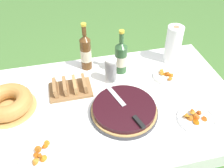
# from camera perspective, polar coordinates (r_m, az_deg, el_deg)

# --- Properties ---
(ground_plane) EXTENTS (16.00, 16.00, 0.00)m
(ground_plane) POSITION_cam_1_polar(r_m,az_deg,el_deg) (2.03, -0.92, -18.15)
(ground_plane) COLOR #4C7A38
(garden_table) EXTENTS (1.57, 0.95, 0.68)m
(garden_table) POSITION_cam_1_polar(r_m,az_deg,el_deg) (1.53, -1.16, -6.20)
(garden_table) COLOR #A87A47
(garden_table) RESTS_ON ground_plane
(tablecloth) EXTENTS (1.58, 0.96, 0.10)m
(tablecloth) POSITION_cam_1_polar(r_m,az_deg,el_deg) (1.49, -1.19, -4.82)
(tablecloth) COLOR white
(tablecloth) RESTS_ON garden_table
(berry_tart) EXTENTS (0.38, 0.38, 0.06)m
(berry_tart) POSITION_cam_1_polar(r_m,az_deg,el_deg) (1.41, 2.77, -5.89)
(berry_tart) COLOR #38383D
(berry_tart) RESTS_ON tablecloth
(serving_knife) EXTENTS (0.13, 0.37, 0.01)m
(serving_knife) POSITION_cam_1_polar(r_m,az_deg,el_deg) (1.36, 3.48, -5.66)
(serving_knife) COLOR silver
(serving_knife) RESTS_ON berry_tart
(bundt_cake) EXTENTS (0.31, 0.31, 0.10)m
(bundt_cake) POSITION_cam_1_polar(r_m,az_deg,el_deg) (1.54, -22.82, -3.90)
(bundt_cake) COLOR tan
(bundt_cake) RESTS_ON tablecloth
(cup_stack) EXTENTS (0.07, 0.07, 0.18)m
(cup_stack) POSITION_cam_1_polar(r_m,az_deg,el_deg) (1.57, -0.27, 3.15)
(cup_stack) COLOR white
(cup_stack) RESTS_ON tablecloth
(cider_bottle_green) EXTENTS (0.08, 0.08, 0.31)m
(cider_bottle_green) POSITION_cam_1_polar(r_m,az_deg,el_deg) (1.64, 2.07, 6.17)
(cider_bottle_green) COLOR #2D562D
(cider_bottle_green) RESTS_ON tablecloth
(cider_bottle_amber) EXTENTS (0.07, 0.07, 0.34)m
(cider_bottle_amber) POSITION_cam_1_polar(r_m,az_deg,el_deg) (1.68, -6.01, 7.29)
(cider_bottle_amber) COLOR brown
(cider_bottle_amber) RESTS_ON tablecloth
(snack_plate_near) EXTENTS (0.19, 0.19, 0.05)m
(snack_plate_near) POSITION_cam_1_polar(r_m,az_deg,el_deg) (1.69, 12.52, 1.91)
(snack_plate_near) COLOR white
(snack_plate_near) RESTS_ON tablecloth
(snack_plate_left) EXTENTS (0.21, 0.21, 0.06)m
(snack_plate_left) POSITION_cam_1_polar(r_m,az_deg,el_deg) (1.46, 18.62, -7.46)
(snack_plate_left) COLOR white
(snack_plate_left) RESTS_ON tablecloth
(snack_plate_right) EXTENTS (0.22, 0.22, 0.06)m
(snack_plate_right) POSITION_cam_1_polar(r_m,az_deg,el_deg) (1.29, -15.99, -15.27)
(snack_plate_right) COLOR white
(snack_plate_right) RESTS_ON tablecloth
(paper_towel_roll) EXTENTS (0.11, 0.11, 0.27)m
(paper_towel_roll) POSITION_cam_1_polar(r_m,az_deg,el_deg) (1.78, 13.81, 8.73)
(paper_towel_roll) COLOR white
(paper_towel_roll) RESTS_ON tablecloth
(bread_board) EXTENTS (0.26, 0.18, 0.07)m
(bread_board) POSITION_cam_1_polar(r_m,az_deg,el_deg) (1.56, -9.51, -0.86)
(bread_board) COLOR olive
(bread_board) RESTS_ON tablecloth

